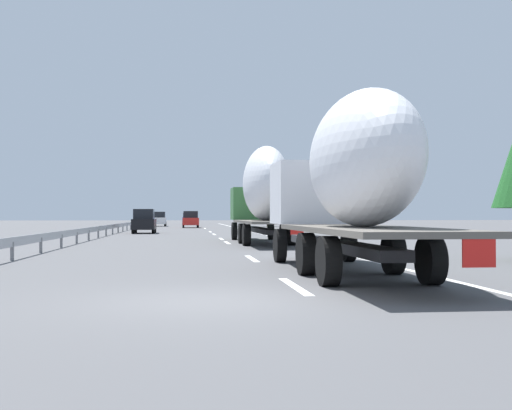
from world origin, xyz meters
TOP-DOWN VIEW (x-y plane):
  - ground_plane at (40.00, 0.00)m, footprint 260.00×260.00m
  - lane_stripe_0 at (2.00, -1.80)m, footprint 3.20×0.20m
  - lane_stripe_1 at (10.30, -1.80)m, footprint 3.20×0.20m
  - lane_stripe_2 at (22.63, -1.80)m, footprint 3.20×0.20m
  - lane_stripe_3 at (28.15, -1.80)m, footprint 3.20×0.20m
  - lane_stripe_4 at (37.50, -1.80)m, footprint 3.20×0.20m
  - lane_stripe_5 at (44.65, -1.80)m, footprint 3.20×0.20m
  - lane_stripe_6 at (58.93, -1.80)m, footprint 3.20×0.20m
  - edge_line_right at (45.00, -5.50)m, footprint 110.00×0.20m
  - truck_lead at (21.75, -3.60)m, footprint 13.81×2.55m
  - truck_trailing at (4.45, -3.60)m, footprint 12.02×2.55m
  - car_blue_sedan at (86.70, -0.16)m, footprint 4.78×1.90m
  - car_white_van at (73.57, 3.85)m, footprint 4.28×1.92m
  - car_black_suv at (40.86, 3.71)m, footprint 4.22×1.80m
  - car_red_compact at (63.45, -0.25)m, footprint 4.04×1.90m
  - road_sign at (41.82, -6.70)m, footprint 0.10×0.90m
  - tree_0 at (69.59, -10.28)m, footprint 2.75×2.75m
  - tree_1 at (51.49, -9.70)m, footprint 2.77×2.77m
  - tree_2 at (40.49, -13.02)m, footprint 3.11×3.11m
  - tree_3 at (68.09, -13.04)m, footprint 3.06×3.06m
  - guardrail_median at (43.00, 6.00)m, footprint 94.00×0.10m

SIDE VIEW (x-z plane):
  - ground_plane at x=40.00m, z-range 0.00..0.00m
  - lane_stripe_0 at x=2.00m, z-range 0.00..0.01m
  - lane_stripe_1 at x=10.30m, z-range 0.00..0.01m
  - lane_stripe_2 at x=22.63m, z-range 0.00..0.01m
  - lane_stripe_3 at x=28.15m, z-range 0.00..0.01m
  - lane_stripe_4 at x=37.50m, z-range 0.00..0.01m
  - lane_stripe_5 at x=44.65m, z-range 0.00..0.01m
  - lane_stripe_6 at x=58.93m, z-range 0.00..0.01m
  - edge_line_right at x=45.00m, z-range 0.00..0.01m
  - guardrail_median at x=43.00m, z-range 0.20..0.96m
  - car_blue_sedan at x=86.70m, z-range 0.01..1.85m
  - car_white_van at x=73.57m, z-range 0.00..1.92m
  - car_red_compact at x=63.45m, z-range 0.00..1.94m
  - car_black_suv at x=40.86m, z-range -0.01..1.95m
  - road_sign at x=41.82m, z-range 0.61..3.81m
  - truck_trailing at x=4.45m, z-range 0.26..4.56m
  - truck_lead at x=21.75m, z-range 0.25..5.19m
  - tree_0 at x=69.59m, z-range 0.84..6.38m
  - tree_1 at x=51.49m, z-range 0.85..7.50m
  - tree_3 at x=68.09m, z-range 0.79..7.62m
  - tree_2 at x=40.49m, z-range 0.91..7.92m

